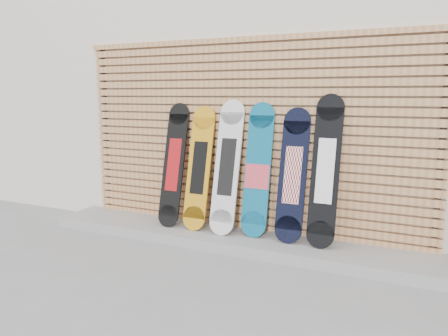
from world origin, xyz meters
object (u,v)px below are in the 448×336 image
at_px(snowboard_2, 227,167).
at_px(snowboard_5, 325,171).
at_px(snowboard_1, 199,168).
at_px(snowboard_0, 174,165).
at_px(snowboard_4, 293,175).
at_px(snowboard_3, 258,171).

distance_m(snowboard_2, snowboard_5, 1.09).
bearing_deg(snowboard_1, snowboard_0, -178.81).
relative_size(snowboard_0, snowboard_4, 1.02).
height_order(snowboard_0, snowboard_1, snowboard_0).
distance_m(snowboard_0, snowboard_1, 0.34).
relative_size(snowboard_1, snowboard_5, 0.91).
height_order(snowboard_4, snowboard_5, snowboard_5).
xyz_separation_m(snowboard_1, snowboard_5, (1.46, 0.01, 0.07)).
height_order(snowboard_3, snowboard_4, snowboard_3).
height_order(snowboard_2, snowboard_3, snowboard_2).
relative_size(snowboard_2, snowboard_3, 1.02).
distance_m(snowboard_1, snowboard_5, 1.46).
height_order(snowboard_0, snowboard_5, snowboard_5).
bearing_deg(snowboard_2, snowboard_3, 6.53).
xyz_separation_m(snowboard_1, snowboard_2, (0.36, -0.01, 0.04)).
xyz_separation_m(snowboard_4, snowboard_5, (0.34, -0.00, 0.07)).
bearing_deg(snowboard_1, snowboard_3, 2.38).
height_order(snowboard_0, snowboard_4, snowboard_0).
relative_size(snowboard_2, snowboard_5, 0.96).
relative_size(snowboard_4, snowboard_5, 0.91).
bearing_deg(snowboard_2, snowboard_1, 178.34).
bearing_deg(snowboard_5, snowboard_1, -179.58).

